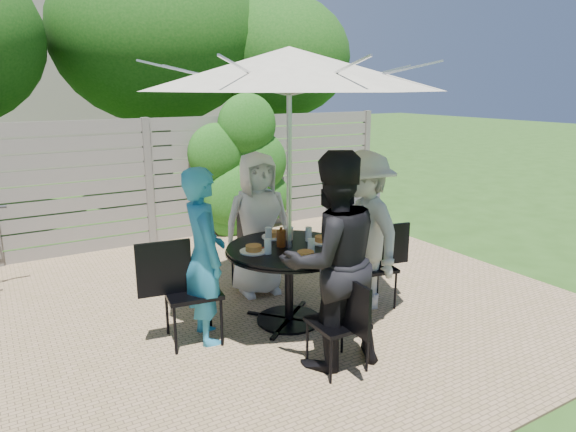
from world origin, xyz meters
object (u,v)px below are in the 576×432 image
glass_front (311,246)px  bbq_grill (353,214)px  chair_front (338,342)px  plate_front (306,256)px  person_back (258,224)px  person_right (363,232)px  plate_back (274,235)px  plate_right (322,240)px  chair_back (254,266)px  syrup_jug (281,238)px  person_front (331,262)px  patio_table (289,270)px  glass_left (268,246)px  plate_left (254,249)px  coffee_cup (289,234)px  chair_left (192,312)px  chair_right (372,282)px  umbrella (289,69)px  person_left (204,256)px  glass_back (269,234)px  glass_right (309,234)px

glass_front → bbq_grill: size_ratio=0.12×
chair_front → plate_front: bearing=-4.9°
person_back → person_right: (0.73, -0.92, 0.03)m
plate_back → plate_right: (0.32, -0.40, 0.00)m
chair_back → syrup_jug: (-0.16, -0.90, 0.58)m
plate_back → person_front: bearing=-96.7°
patio_table → glass_left: 0.42m
plate_left → coffee_cup: 0.51m
chair_back → plate_back: size_ratio=3.57×
plate_left → chair_left: bearing=173.3°
chair_right → umbrella: bearing=4.6°
chair_left → bbq_grill: 3.16m
umbrella → plate_left: size_ratio=11.47×
person_left → chair_right: (1.78, -0.21, -0.54)m
person_right → coffee_cup: bearing=-106.8°
chair_back → plate_front: chair_back is taller
plate_front → plate_right: same height
chair_left → coffee_cup: size_ratio=8.21×
person_front → plate_left: 0.91m
plate_left → coffee_cup: coffee_cup is taller
glass_front → syrup_jug: size_ratio=0.88×
bbq_grill → person_right: bearing=-134.5°
chair_back → person_right: 1.39m
patio_table → person_front: bearing=-96.7°
chair_left → glass_left: bearing=-6.8°
glass_back → glass_front: 0.56m
patio_table → person_front: size_ratio=0.73×
person_back → bbq_grill: (1.80, 0.62, -0.25)m
chair_front → glass_left: glass_left is taller
glass_back → chair_back: bearing=75.0°
plate_right → glass_right: 0.15m
person_left → glass_left: (0.55, -0.17, 0.05)m
chair_front → plate_front: size_ratio=3.26×
plate_left → person_front: bearing=-73.2°
patio_table → chair_back: 1.00m
patio_table → bbq_grill: bbq_grill is taller
chair_back → plate_front: (-0.15, -1.32, 0.53)m
chair_back → plate_right: bearing=15.1°
chair_right → patio_table: bearing=4.6°
chair_back → glass_right: size_ratio=6.64×
chair_back → person_front: 1.90m
plate_front → plate_right: bearing=38.3°
plate_front → glass_front: bearing=37.1°
patio_table → person_back: person_back is taller
patio_table → plate_back: bearing=83.3°
glass_left → glass_right: bearing=15.3°
plate_front → syrup_jug: size_ratio=1.62×
person_left → chair_front: (0.71, -1.05, -0.55)m
person_front → plate_front: person_front is taller
chair_back → chair_front: bearing=-5.3°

